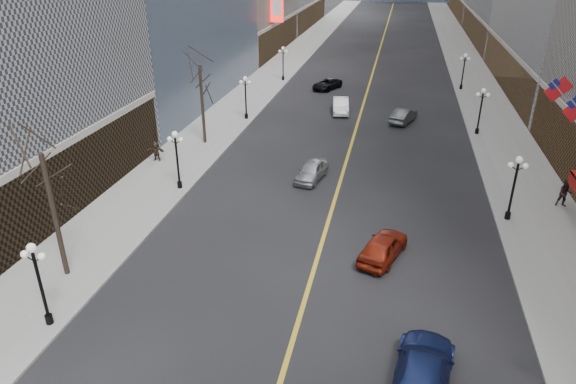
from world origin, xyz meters
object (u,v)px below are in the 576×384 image
at_px(car_nb_mid, 341,106).
at_px(car_nb_far, 327,84).
at_px(streetlamp_west_1, 177,154).
at_px(car_nb_near, 312,171).
at_px(car_sb_mid, 383,246).
at_px(streetlamp_west_2, 246,93).
at_px(streetlamp_east_1, 515,182).
at_px(streetlamp_west_3, 283,60).
at_px(streetlamp_east_2, 481,106).
at_px(streetlamp_west_0, 38,276).
at_px(car_sb_near, 423,372).
at_px(car_sb_far, 404,116).
at_px(streetlamp_east_3, 464,68).

distance_m(car_nb_mid, car_nb_far, 10.48).
bearing_deg(car_nb_far, streetlamp_west_1, -77.61).
height_order(car_nb_near, car_nb_mid, car_nb_mid).
relative_size(streetlamp_west_1, car_sb_mid, 0.98).
bearing_deg(streetlamp_west_1, car_nb_far, 78.68).
xyz_separation_m(streetlamp_west_1, car_sb_mid, (15.57, -6.44, -2.12)).
xyz_separation_m(streetlamp_west_2, car_sb_mid, (15.57, -24.44, -2.12)).
relative_size(streetlamp_east_1, streetlamp_west_3, 1.00).
bearing_deg(streetlamp_east_2, streetlamp_west_0, -124.77).
height_order(streetlamp_east_2, car_nb_mid, streetlamp_east_2).
bearing_deg(streetlamp_west_1, car_sb_near, -42.54).
height_order(streetlamp_west_1, streetlamp_west_3, same).
distance_m(streetlamp_west_1, car_nb_near, 10.52).
xyz_separation_m(streetlamp_west_0, streetlamp_west_2, (0.00, 34.00, 0.00)).
distance_m(streetlamp_west_0, car_nb_far, 49.30).
height_order(streetlamp_east_1, car_sb_far, streetlamp_east_1).
relative_size(streetlamp_west_3, car_nb_near, 1.04).
bearing_deg(car_nb_far, streetlamp_west_2, -90.21).
height_order(streetlamp_east_1, car_sb_near, streetlamp_east_1).
distance_m(car_nb_mid, car_sb_near, 39.78).
relative_size(streetlamp_west_0, streetlamp_west_2, 1.00).
bearing_deg(car_nb_mid, streetlamp_west_3, 117.70).
xyz_separation_m(streetlamp_west_0, car_sb_far, (16.46, 36.56, -2.16)).
distance_m(streetlamp_west_0, car_sb_far, 40.15).
bearing_deg(car_nb_far, car_sb_near, -53.57).
distance_m(streetlamp_west_2, car_sb_near, 38.51).
bearing_deg(car_sb_mid, car_nb_far, -58.91).
bearing_deg(streetlamp_east_1, streetlamp_west_1, 180.00).
bearing_deg(car_nb_far, car_sb_far, -27.39).
xyz_separation_m(streetlamp_east_2, car_nb_far, (-17.03, 14.81, -2.24)).
relative_size(streetlamp_west_0, car_sb_far, 1.00).
height_order(streetlamp_east_2, streetlamp_west_3, same).
relative_size(streetlamp_west_1, car_sb_near, 0.78).
distance_m(streetlamp_east_2, car_sb_far, 7.89).
bearing_deg(streetlamp_west_0, streetlamp_east_2, 55.23).
xyz_separation_m(streetlamp_east_2, car_nb_mid, (-14.05, 4.77, -2.11)).
bearing_deg(streetlamp_west_1, streetlamp_east_3, 56.75).
xyz_separation_m(car_nb_near, car_sb_far, (6.96, 16.58, 0.01)).
bearing_deg(car_sb_mid, streetlamp_east_2, -90.01).
distance_m(streetlamp_east_3, streetlamp_west_0, 57.10).
xyz_separation_m(streetlamp_west_3, car_sb_near, (17.63, -52.18, -2.06)).
relative_size(streetlamp_west_1, streetlamp_west_2, 1.00).
bearing_deg(streetlamp_east_1, car_sb_near, -110.25).
relative_size(streetlamp_west_3, car_sb_far, 1.00).
bearing_deg(streetlamp_west_0, streetlamp_west_3, 90.00).
relative_size(streetlamp_east_3, car_nb_far, 0.95).
bearing_deg(streetlamp_west_2, car_sb_near, -62.72).
xyz_separation_m(streetlamp_east_2, car_sb_mid, (-8.03, -24.44, -2.12)).
relative_size(streetlamp_west_1, car_nb_mid, 0.94).
relative_size(streetlamp_east_2, streetlamp_west_2, 1.00).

